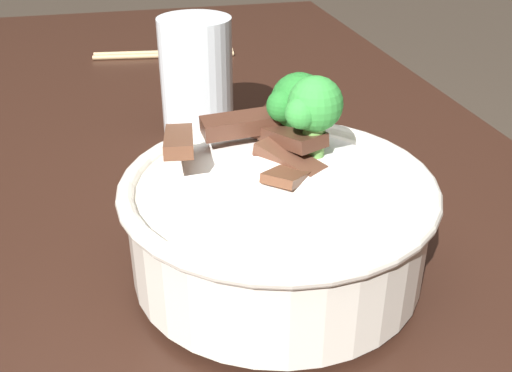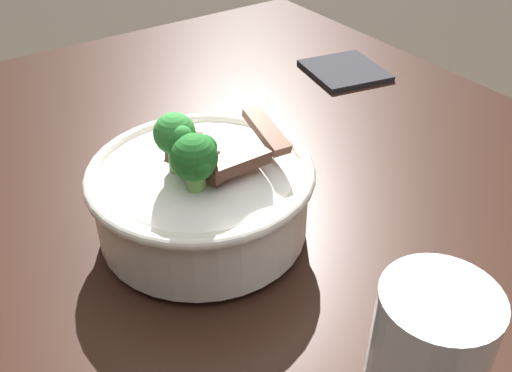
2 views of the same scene
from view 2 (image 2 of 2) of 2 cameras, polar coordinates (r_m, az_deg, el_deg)
dining_table at (r=0.62m, az=11.79°, el=-16.95°), size 1.43×0.82×0.79m
rice_bowl at (r=0.54m, az=-5.46°, el=-0.30°), size 0.22×0.22×0.15m
drinking_glass at (r=0.41m, az=16.25°, el=-17.44°), size 0.08×0.08×0.13m
folded_napkin at (r=0.91m, az=8.84°, el=11.33°), size 0.13×0.13×0.01m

